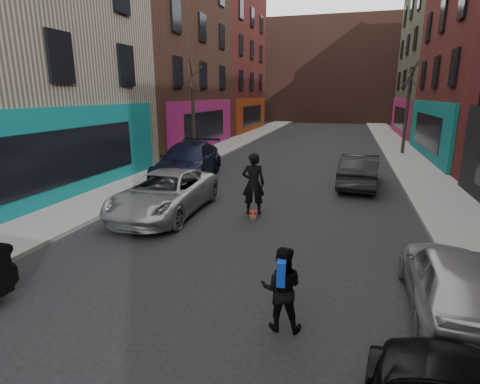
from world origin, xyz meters
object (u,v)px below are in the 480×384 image
Objects in this scene: tree_right_far at (408,100)px; skateboard at (253,215)px; parked_right_end at (360,170)px; parked_left_end at (188,161)px; parked_right_far at (454,281)px; parked_left_far at (165,193)px; skateboarder at (253,184)px; pedestrian at (282,288)px; tree_left_far at (193,104)px.

tree_right_far is 16.97m from skateboard.
parked_left_end is at bearing 9.12° from parked_right_end.
parked_right_far is (-1.60, -19.83, -2.87)m from tree_right_far.
tree_right_far is 1.55× the size of parked_right_end.
parked_left_far is (-9.40, -15.78, -2.82)m from tree_right_far.
skateboard is (-4.86, 4.54, -0.61)m from parked_right_far.
tree_right_far is 10.84m from parked_right_end.
parked_left_far is 8.79m from parked_right_far.
skateboarder is at bearing 61.48° from parked_right_end.
parked_left_end reaches higher than pedestrian.
tree_right_far is 4.53× the size of pedestrian.
parked_right_end is 6.32m from skateboarder.
parked_left_far is at bearing -120.78° from tree_right_far.
tree_left_far is 0.96× the size of tree_right_far.
tree_right_far is 18.58m from parked_left_far.
tree_right_far reaches higher than parked_right_far.
pedestrian is (4.86, -5.31, 0.05)m from parked_left_far.
pedestrian is (1.92, -5.79, 0.71)m from skateboard.
tree_left_far is at bearing -18.41° from parked_right_end.
parked_left_end is (-10.80, -10.62, -2.69)m from tree_right_far.
parked_right_far is at bearing -55.19° from skateboard.
skateboard is (-3.46, -5.27, -0.67)m from parked_right_end.
tree_left_far is 11.26m from skateboarder.
parked_left_end is at bearing -59.33° from skateboarder.
parked_left_far is at bearing -2.85° from skateboarder.
skateboard is (2.94, 0.48, -0.66)m from parked_left_far.
tree_left_far reaches higher than parked_right_far.
tree_right_far is at bearing 37.19° from parked_left_end.
skateboard is at bearing -41.31° from parked_right_far.
pedestrian is at bearing -66.45° from parked_left_end.
parked_left_far is 1.16× the size of parked_right_end.
tree_right_far is 15.38m from parked_left_end.
tree_right_far reaches higher than pedestrian.
parked_left_end reaches higher than parked_left_far.
pedestrian reaches higher than parked_left_far.
pedestrian is (7.86, -15.09, -2.62)m from tree_left_far.
parked_left_far is at bearing 46.73° from parked_right_end.
parked_left_end is 6.43m from skateboard.
parked_right_end is at bearing -103.55° from pedestrian.
tree_right_far is 8.50× the size of skateboard.
parked_left_end reaches higher than skateboard.
parked_left_end is at bearing -70.89° from tree_left_far.
pedestrian reaches higher than skateboard.
pedestrian is (-4.54, -21.09, -2.77)m from tree_right_far.
tree_left_far is 1.27× the size of parked_left_far.
tree_right_far is at bearing 54.92° from skateboard.
parked_right_end is at bearing 44.52° from skateboard.
parked_left_far is 0.88× the size of parked_left_end.
skateboard is at bearing -57.43° from tree_left_far.
parked_right_end is 2.16× the size of skateboarder.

